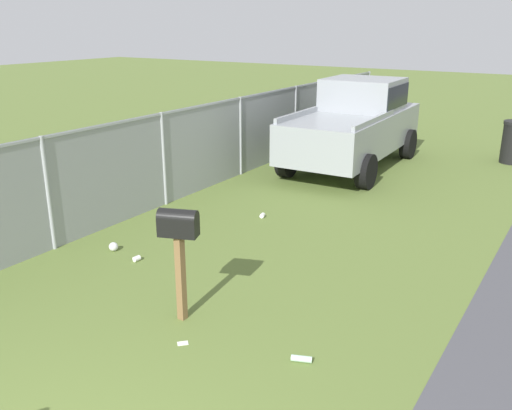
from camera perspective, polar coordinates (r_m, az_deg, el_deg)
mailbox at (r=6.29m, az=-8.09°, el=-2.92°), size 0.34×0.49×1.39m
pickup_truck at (r=13.62m, az=10.35°, el=8.60°), size 4.91×2.29×2.09m
fence_section at (r=12.61m, az=-1.65°, el=7.50°), size 15.84×0.07×1.80m
litter_bag_midfield_a at (r=8.80m, az=-14.67°, el=-4.23°), size 0.14×0.14×0.14m
litter_cup_by_mailbox at (r=9.95m, az=0.67°, el=-1.10°), size 0.12×0.10×0.08m
litter_bottle_near_hydrant at (r=5.97m, az=4.78°, el=-15.72°), size 0.14×0.23×0.07m
litter_wrapper_far_scatter at (r=6.30m, az=-7.66°, el=-14.12°), size 0.14×0.14×0.01m
litter_cup_midfield_b at (r=8.37m, az=-12.36°, el=-5.49°), size 0.11×0.09×0.08m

